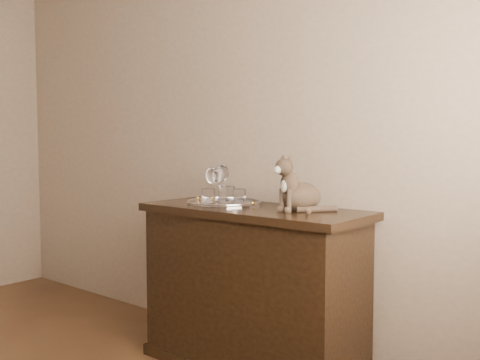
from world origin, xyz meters
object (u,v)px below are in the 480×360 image
object	(u,v)px
tumbler_b	(208,196)
sideboard	(253,289)
tumbler_a	(227,195)
wine_glass_d	(219,184)
wine_glass_c	(212,185)
tray	(224,203)
tumbler_c	(239,197)
wine_glass_a	(222,182)
cat	(300,182)

from	to	relation	value
tumbler_b	sideboard	bearing A→B (deg)	18.76
tumbler_a	tumbler_b	xyz separation A→B (m)	(-0.09, -0.04, -0.01)
sideboard	wine_glass_d	size ratio (longest dim) A/B	6.21
sideboard	wine_glass_d	xyz separation A→B (m)	(-0.27, 0.04, 0.53)
wine_glass_c	tumbler_b	xyz separation A→B (m)	(0.06, -0.09, -0.05)
tray	tumbler_a	xyz separation A→B (m)	(0.07, -0.06, 0.05)
sideboard	tumbler_b	size ratio (longest dim) A/B	14.96
sideboard	tumbler_c	distance (m)	0.48
tumbler_b	tumbler_c	distance (m)	0.16
wine_glass_d	tumbler_c	bearing A→B (deg)	-10.47
wine_glass_a	tumbler_c	distance (m)	0.23
wine_glass_d	wine_glass_a	bearing A→B (deg)	116.22
tumbler_b	cat	bearing A→B (deg)	14.55
wine_glass_c	tumbler_a	world-z (taller)	wine_glass_c
cat	wine_glass_a	bearing A→B (deg)	-171.53
tumbler_a	tray	bearing A→B (deg)	139.02
cat	wine_glass_d	bearing A→B (deg)	-164.95
tray	wine_glass_d	size ratio (longest dim) A/B	2.07
sideboard	tray	bearing A→B (deg)	174.66
tray	wine_glass_d	world-z (taller)	wine_glass_d
tumbler_b	wine_glass_c	bearing A→B (deg)	122.06
wine_glass_d	tumbler_b	size ratio (longest dim) A/B	2.41
tumbler_c	wine_glass_d	bearing A→B (deg)	169.53
tumbler_a	cat	xyz separation A→B (m)	(0.40, 0.09, 0.08)
tray	wine_glass_c	xyz separation A→B (m)	(-0.08, -0.01, 0.10)
tray	tumbler_c	distance (m)	0.12
sideboard	wine_glass_d	distance (m)	0.60
wine_glass_d	tumbler_b	distance (m)	0.14
cat	wine_glass_c	bearing A→B (deg)	-162.35
tray	wine_glass_a	distance (m)	0.16
tray	wine_glass_d	xyz separation A→B (m)	(-0.06, 0.02, 0.10)
wine_glass_d	wine_glass_c	bearing A→B (deg)	-136.68
wine_glass_a	tumbler_a	xyz separation A→B (m)	(0.16, -0.14, -0.05)
wine_glass_d	tumbler_c	distance (m)	0.18
wine_glass_c	wine_glass_d	size ratio (longest dim) A/B	0.97
tray	wine_glass_d	bearing A→B (deg)	160.33
tumbler_a	sideboard	bearing A→B (deg)	15.41
wine_glass_a	wine_glass_c	world-z (taller)	wine_glass_a
wine_glass_a	tray	bearing A→B (deg)	-43.70
sideboard	wine_glass_d	bearing A→B (deg)	171.54
sideboard	tray	distance (m)	0.48
wine_glass_a	wine_glass_c	distance (m)	0.09
wine_glass_c	wine_glass_d	distance (m)	0.04
tumbler_c	sideboard	bearing A→B (deg)	-4.99
tumbler_c	cat	xyz separation A→B (m)	(0.36, 0.04, 0.09)
tray	cat	world-z (taller)	cat
tumbler_c	wine_glass_a	bearing A→B (deg)	154.69
wine_glass_c	tumbler_a	bearing A→B (deg)	-19.64
tray	tumbler_b	bearing A→B (deg)	-103.47
wine_glass_a	tumbler_c	bearing A→B (deg)	-25.31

